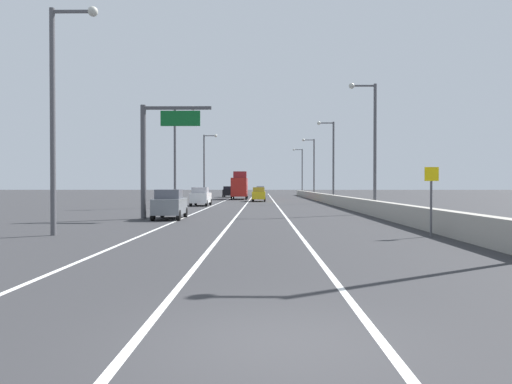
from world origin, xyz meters
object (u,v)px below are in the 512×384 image
Objects in this scene: lamp_post_left_far at (206,162)px; lamp_post_right_fifth at (301,169)px; box_truck at (240,186)px; car_yellow_0 at (259,194)px; car_silver_4 at (260,191)px; lamp_post_right_second at (372,139)px; lamp_post_right_third at (331,156)px; lamp_post_left_near at (58,104)px; lamp_post_left_mid at (178,149)px; car_black_3 at (228,192)px; overhead_sign_gantry at (154,147)px; lamp_post_right_fourth at (312,164)px; speed_advisory_sign at (431,196)px; car_gray_2 at (170,204)px; car_white_1 at (201,197)px.

lamp_post_right_fifth is at bearing 59.20° from lamp_post_left_far.
lamp_post_right_fifth is 1.29× the size of box_truck.
car_silver_4 reaches higher than car_yellow_0.
box_truck is (-11.94, 38.79, -3.74)m from lamp_post_right_second.
lamp_post_right_third is 1.00× the size of lamp_post_left_near.
lamp_post_right_second is 2.36× the size of car_silver_4.
lamp_post_left_mid reaches higher than car_black_3.
overhead_sign_gantry is at bearing -87.87° from lamp_post_left_far.
box_truck is at bearing 85.39° from overhead_sign_gantry.
lamp_post_right_second is at bearing -82.31° from car_silver_4.
lamp_post_left_near is at bearing -115.15° from lamp_post_right_third.
lamp_post_left_far is at bearing -157.90° from lamp_post_right_fourth.
lamp_post_left_mid is at bearing -113.71° from car_yellow_0.
box_truck is (-12.05, 17.16, -3.74)m from lamp_post_right_third.
lamp_post_right_fifth is (1.13, 80.80, 4.01)m from speed_advisory_sign.
lamp_post_left_mid reaches higher than speed_advisory_sign.
lamp_post_right_fourth is (0.13, 43.25, 0.00)m from lamp_post_right_second.
lamp_post_right_third is at bearing -54.92° from box_truck.
box_truck is (2.75, -12.72, 1.03)m from car_black_3.
car_gray_2 is (-14.48, -70.31, -4.81)m from lamp_post_right_fifth.
car_white_1 is at bearing 114.47° from speed_advisory_sign.
lamp_post_right_fifth is at bearing 65.41° from box_truck.
lamp_post_left_mid is (-1.27, 15.64, 1.05)m from overhead_sign_gantry.
lamp_post_right_fourth is 13.40m from box_truck.
overhead_sign_gantry is at bearing -101.20° from car_yellow_0.
lamp_post_left_mid is (-16.88, -11.30, 0.00)m from lamp_post_right_third.
car_black_3 is (-14.69, 51.51, -4.77)m from lamp_post_right_second.
lamp_post_right_third is at bearing 89.72° from lamp_post_right_second.
overhead_sign_gantry is 15.73m from lamp_post_left_mid.
lamp_post_left_far reaches higher than car_white_1.
lamp_post_right_third is at bearing -90.07° from lamp_post_right_fourth.
lamp_post_right_fifth is 1.00× the size of lamp_post_left_mid.
lamp_post_left_near is 11.64m from car_gray_2.
box_truck is at bearing 101.18° from speed_advisory_sign.
lamp_post_right_second is at bearing -90.17° from lamp_post_right_fourth.
speed_advisory_sign is 0.67× the size of car_yellow_0.
car_gray_2 is (-5.66, -33.86, -0.00)m from car_yellow_0.
speed_advisory_sign reaches higher than car_yellow_0.
car_gray_2 is at bearing -93.28° from box_truck.
car_white_1 is (-15.03, 14.63, -4.78)m from lamp_post_right_second.
car_gray_2 is at bearing -106.70° from lamp_post_right_fourth.
lamp_post_left_near reaches higher than box_truck.
lamp_post_right_fourth is 37.01m from lamp_post_left_mid.
lamp_post_right_third is at bearing 88.12° from speed_advisory_sign.
car_yellow_0 is at bearing 107.23° from lamp_post_right_second.
lamp_post_left_near is (-1.89, -10.31, 1.05)m from overhead_sign_gantry.
lamp_post_left_far is 42.06m from car_gray_2.
lamp_post_left_near is 1.00× the size of lamp_post_left_mid.
lamp_post_left_near reaches higher than car_black_3.
lamp_post_right_fourth reaches higher than car_yellow_0.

